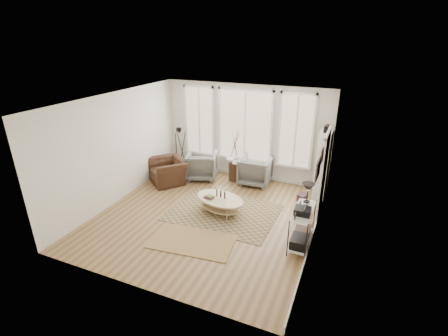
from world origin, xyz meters
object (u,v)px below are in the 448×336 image
at_px(bookcase, 323,164).
at_px(armchair_left, 202,165).
at_px(low_shelf, 302,224).
at_px(armchair_right, 255,171).
at_px(coffee_table, 220,201).
at_px(side_table, 235,156).
at_px(accent_chair, 168,171).

distance_m(bookcase, armchair_left, 3.65).
distance_m(low_shelf, armchair_right, 3.20).
relative_size(coffee_table, side_table, 0.88).
height_order(armchair_left, accent_chair, armchair_left).
xyz_separation_m(coffee_table, armchair_left, (-1.40, 1.77, 0.10)).
xyz_separation_m(armchair_left, accent_chair, (-0.82, -0.67, -0.06)).
distance_m(armchair_left, accent_chair, 1.06).
height_order(low_shelf, side_table, side_table).
distance_m(armchair_right, accent_chair, 2.67).
relative_size(bookcase, coffee_table, 1.40).
height_order(low_shelf, accent_chair, low_shelf).
bearing_deg(coffee_table, accent_chair, 153.40).
distance_m(low_shelf, coffee_table, 2.23).
bearing_deg(armchair_left, coffee_table, 109.10).
relative_size(low_shelf, accent_chair, 1.18).
height_order(coffee_table, side_table, side_table).
relative_size(armchair_right, side_table, 0.55).
distance_m(low_shelf, side_table, 3.63).
relative_size(low_shelf, side_table, 0.78).
xyz_separation_m(bookcase, accent_chair, (-4.42, -0.86, -0.59)).
height_order(bookcase, side_table, bookcase).
xyz_separation_m(low_shelf, armchair_right, (-1.87, 2.59, -0.09)).
bearing_deg(side_table, armchair_right, -0.08).
bearing_deg(armchair_right, armchair_left, 6.55).
bearing_deg(side_table, low_shelf, -45.73).
bearing_deg(armchair_left, accent_chair, 20.19).
xyz_separation_m(bookcase, side_table, (-2.58, 0.07, -0.15)).
height_order(bookcase, low_shelf, bookcase).
bearing_deg(bookcase, coffee_table, -138.31).
distance_m(bookcase, armchair_right, 2.00).
bearing_deg(accent_chair, armchair_left, 78.20).
height_order(armchair_left, armchair_right, armchair_left).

